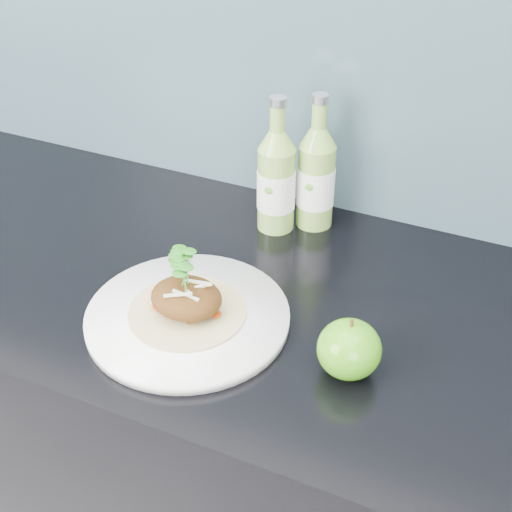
# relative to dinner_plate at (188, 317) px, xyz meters

# --- Properties ---
(kitchen_counter) EXTENTS (4.00, 0.60, 0.90)m
(kitchen_counter) POSITION_rel_dinner_plate_xyz_m (0.07, 0.11, -0.46)
(kitchen_counter) COLOR black
(kitchen_counter) RESTS_ON ground
(subway_backsplash) EXTENTS (4.00, 0.02, 0.70)m
(subway_backsplash) POSITION_rel_dinner_plate_xyz_m (0.07, 0.40, 0.34)
(subway_backsplash) COLOR #6892A4
(subway_backsplash) RESTS_ON kitchen_counter
(dinner_plate) EXTENTS (0.32, 0.32, 0.02)m
(dinner_plate) POSITION_rel_dinner_plate_xyz_m (0.00, 0.00, 0.00)
(dinner_plate) COLOR white
(dinner_plate) RESTS_ON kitchen_counter
(pork_taco) EXTENTS (0.17, 0.17, 0.10)m
(pork_taco) POSITION_rel_dinner_plate_xyz_m (-0.00, 0.00, 0.04)
(pork_taco) COLOR tan
(pork_taco) RESTS_ON dinner_plate
(green_apple) EXTENTS (0.10, 0.10, 0.09)m
(green_apple) POSITION_rel_dinner_plate_xyz_m (0.24, -0.00, 0.03)
(green_apple) COLOR #34880E
(green_apple) RESTS_ON kitchen_counter
(cider_bottle_left) EXTENTS (0.08, 0.08, 0.24)m
(cider_bottle_left) POSITION_rel_dinner_plate_xyz_m (0.01, 0.28, 0.08)
(cider_bottle_left) COLOR #82AE48
(cider_bottle_left) RESTS_ON kitchen_counter
(cider_bottle_right) EXTENTS (0.07, 0.07, 0.24)m
(cider_bottle_right) POSITION_rel_dinner_plate_xyz_m (0.07, 0.32, 0.08)
(cider_bottle_right) COLOR #7CA846
(cider_bottle_right) RESTS_ON kitchen_counter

